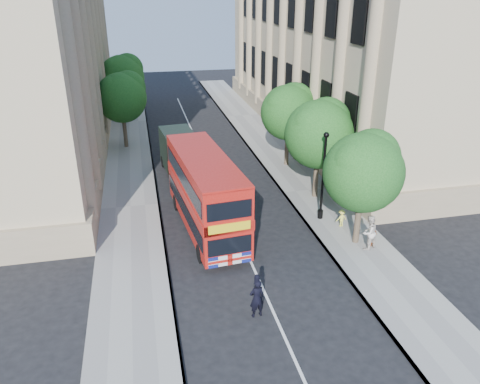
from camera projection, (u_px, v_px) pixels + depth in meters
ground at (264, 291)px, 20.84m from camera, size 120.00×120.00×0.00m
pavement_right at (308, 191)px, 30.88m from camera, size 3.50×80.00×0.12m
pavement_left at (131, 207)px, 28.61m from camera, size 3.50×80.00×0.12m
building_right at (346, 29)px, 41.37m from camera, size 12.00×38.00×18.00m
building_left at (11, 35)px, 35.92m from camera, size 12.00×38.00×18.00m
tree_right_near at (364, 168)px, 22.99m from camera, size 4.00×4.00×6.08m
tree_right_mid at (320, 131)px, 28.27m from camera, size 4.20×4.20×6.37m
tree_right_far at (289, 109)px, 33.68m from camera, size 4.00×4.00×6.15m
tree_left_far at (122, 95)px, 37.55m from camera, size 4.00×4.00×6.30m
tree_left_back at (122, 75)px, 44.59m from camera, size 4.20×4.20×6.65m
lamp_post at (323, 180)px, 26.17m from camera, size 0.32×0.32×5.16m
double_decker_bus at (205, 191)px, 25.16m from camera, size 3.24×9.26×4.19m
box_van at (180, 155)px, 33.22m from camera, size 2.66×5.45×3.01m
police_constable at (257, 298)px, 18.92m from camera, size 0.70×0.52×1.74m
woman_pedestrian at (369, 232)px, 23.62m from camera, size 1.10×1.00×1.85m
child_a at (373, 236)px, 24.05m from camera, size 0.70×0.52×1.11m
child_b at (341, 218)px, 26.02m from camera, size 0.69×0.46×0.99m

